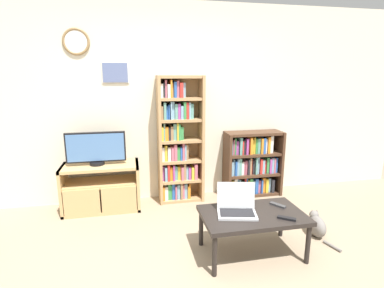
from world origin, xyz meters
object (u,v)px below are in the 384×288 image
(bookshelf_tall, at_px, (178,142))
(laptop, at_px, (236,206))
(cat, at_px, (316,225))
(coffee_table, at_px, (253,218))
(remote_far_from_laptop, at_px, (278,205))
(bookshelf_short, at_px, (251,164))
(remote_near_laptop, at_px, (287,218))
(tv_stand, at_px, (102,187))
(television, at_px, (96,148))

(bookshelf_tall, height_order, laptop, bookshelf_tall)
(bookshelf_tall, xyz_separation_m, cat, (1.29, -1.25, -0.69))
(coffee_table, xyz_separation_m, remote_far_from_laptop, (0.30, 0.10, 0.05))
(bookshelf_short, relative_size, laptop, 2.22)
(coffee_table, distance_m, laptop, 0.19)
(remote_near_laptop, distance_m, cat, 0.74)
(cat, bearing_deg, laptop, -166.16)
(tv_stand, xyz_separation_m, coffee_table, (1.48, -1.31, 0.08))
(laptop, relative_size, cat, 0.85)
(bookshelf_short, bearing_deg, remote_far_from_laptop, -101.58)
(tv_stand, bearing_deg, bookshelf_tall, 6.74)
(bookshelf_short, bearing_deg, cat, -78.81)
(bookshelf_tall, height_order, remote_near_laptop, bookshelf_tall)
(cat, bearing_deg, remote_near_laptop, -141.82)
(television, bearing_deg, remote_near_laptop, -40.41)
(bookshelf_tall, bearing_deg, remote_near_laptop, -65.71)
(cat, bearing_deg, remote_far_from_laptop, -164.89)
(laptop, bearing_deg, cat, 21.12)
(bookshelf_tall, distance_m, remote_far_from_laptop, 1.58)
(remote_far_from_laptop, bearing_deg, coffee_table, -15.36)
(tv_stand, height_order, remote_far_from_laptop, tv_stand)
(cat, bearing_deg, tv_stand, 159.94)
(television, height_order, coffee_table, television)
(television, xyz_separation_m, bookshelf_short, (2.08, 0.09, -0.36))
(bookshelf_tall, height_order, bookshelf_short, bookshelf_tall)
(laptop, distance_m, remote_near_laptop, 0.46)
(bookshelf_tall, bearing_deg, tv_stand, -173.26)
(bookshelf_tall, bearing_deg, coffee_table, -71.58)
(tv_stand, relative_size, laptop, 2.29)
(coffee_table, bearing_deg, television, 138.81)
(tv_stand, bearing_deg, bookshelf_short, 2.96)
(bookshelf_tall, relative_size, cat, 3.45)
(television, distance_m, laptop, 1.89)
(bookshelf_tall, distance_m, laptop, 1.45)
(bookshelf_tall, relative_size, remote_far_from_laptop, 10.62)
(remote_near_laptop, height_order, remote_far_from_laptop, same)
(bookshelf_short, bearing_deg, bookshelf_tall, 179.32)
(television, xyz_separation_m, remote_near_laptop, (1.76, -1.50, -0.37))
(bookshelf_short, relative_size, remote_near_laptop, 5.87)
(laptop, relative_size, remote_near_laptop, 2.65)
(remote_near_laptop, bearing_deg, bookshelf_short, -155.56)
(tv_stand, relative_size, television, 1.32)
(bookshelf_short, xyz_separation_m, cat, (0.24, -1.23, -0.33))
(laptop, bearing_deg, coffee_table, -5.61)
(bookshelf_tall, xyz_separation_m, remote_near_laptop, (0.72, -1.60, -0.38))
(bookshelf_tall, distance_m, remote_near_laptop, 1.80)
(bookshelf_short, distance_m, remote_far_from_laptop, 1.34)
(television, height_order, bookshelf_short, television)
(television, distance_m, cat, 2.68)
(laptop, height_order, cat, laptop)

